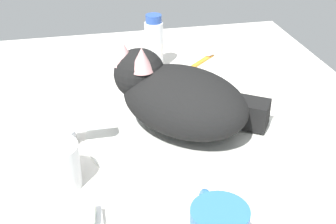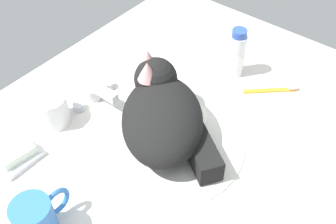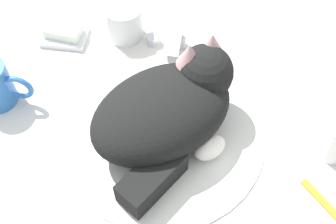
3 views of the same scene
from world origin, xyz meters
The scene contains 7 objects.
ground_plane centered at (0.00, 0.00, -1.50)cm, with size 110.00×82.50×3.00cm, color silver.
sink_basin centered at (0.00, 0.00, 0.38)cm, with size 35.99×35.99×0.77cm, color silver.
faucet centered at (0.00, 20.11, 2.16)cm, with size 12.55×9.41×5.13cm.
cat centered at (1.23, 0.80, 6.92)cm, with size 29.77×30.88×15.06cm.
rinse_cup centered at (-11.00, 22.70, 3.67)cm, with size 7.32×7.32×7.34cm.
soap_dish centered at (-23.05, 19.91, 0.60)cm, with size 9.00×6.40×1.20cm, color white.
soap_bar centered at (-23.05, 19.91, 2.21)cm, with size 7.23×4.09×2.03cm, color silver.
Camera 3 is at (6.63, -39.57, 65.28)cm, focal length 46.61 mm.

